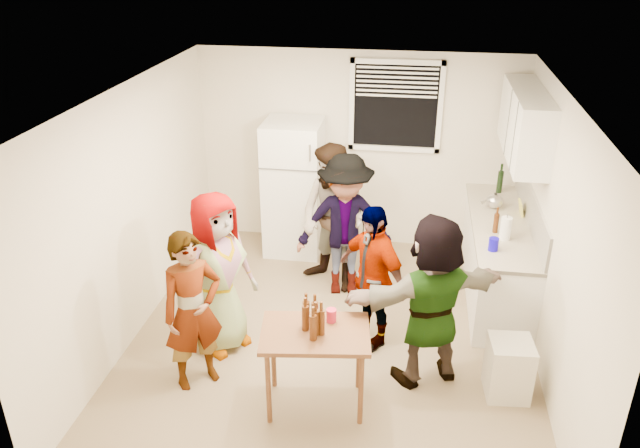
% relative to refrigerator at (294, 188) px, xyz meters
% --- Properties ---
extents(room, '(4.00, 4.50, 2.50)m').
position_rel_refrigerator_xyz_m(room, '(0.75, -1.88, -0.85)').
color(room, beige).
rests_on(room, ground).
extents(window, '(1.12, 0.10, 1.06)m').
position_rel_refrigerator_xyz_m(window, '(1.20, 0.33, 1.00)').
color(window, white).
rests_on(window, room).
extents(refrigerator, '(0.70, 0.70, 1.70)m').
position_rel_refrigerator_xyz_m(refrigerator, '(0.00, 0.00, 0.00)').
color(refrigerator, white).
rests_on(refrigerator, ground).
extents(counter_lower, '(0.60, 2.20, 0.86)m').
position_rel_refrigerator_xyz_m(counter_lower, '(2.45, -0.73, -0.42)').
color(counter_lower, white).
rests_on(counter_lower, ground).
extents(countertop, '(0.64, 2.22, 0.04)m').
position_rel_refrigerator_xyz_m(countertop, '(2.45, -0.73, 0.03)').
color(countertop, '#BBB09A').
rests_on(countertop, counter_lower).
extents(backsplash, '(0.03, 2.20, 0.36)m').
position_rel_refrigerator_xyz_m(backsplash, '(2.74, -0.73, 0.23)').
color(backsplash, beige).
rests_on(backsplash, countertop).
extents(upper_cabinets, '(0.34, 1.60, 0.70)m').
position_rel_refrigerator_xyz_m(upper_cabinets, '(2.58, -0.53, 1.10)').
color(upper_cabinets, white).
rests_on(upper_cabinets, room).
extents(kettle, '(0.29, 0.27, 0.20)m').
position_rel_refrigerator_xyz_m(kettle, '(2.40, -0.36, 0.05)').
color(kettle, silver).
rests_on(kettle, countertop).
extents(paper_towel, '(0.11, 0.11, 0.24)m').
position_rel_refrigerator_xyz_m(paper_towel, '(2.43, -1.16, 0.05)').
color(paper_towel, white).
rests_on(paper_towel, countertop).
extents(wine_bottle, '(0.07, 0.07, 0.27)m').
position_rel_refrigerator_xyz_m(wine_bottle, '(2.50, 0.12, 0.05)').
color(wine_bottle, black).
rests_on(wine_bottle, countertop).
extents(beer_bottle_counter, '(0.05, 0.05, 0.21)m').
position_rel_refrigerator_xyz_m(beer_bottle_counter, '(2.35, -1.01, 0.05)').
color(beer_bottle_counter, '#47230C').
rests_on(beer_bottle_counter, countertop).
extents(blue_cup, '(0.10, 0.10, 0.13)m').
position_rel_refrigerator_xyz_m(blue_cup, '(2.29, -1.43, 0.05)').
color(blue_cup, '#0F04C8').
rests_on(blue_cup, countertop).
extents(picture_frame, '(0.02, 0.19, 0.16)m').
position_rel_refrigerator_xyz_m(picture_frame, '(2.67, -0.50, 0.13)').
color(picture_frame, '#E4DD50').
rests_on(picture_frame, countertop).
extents(trash_bin, '(0.40, 0.40, 0.55)m').
position_rel_refrigerator_xyz_m(trash_bin, '(2.41, -2.47, -0.60)').
color(trash_bin, beige).
rests_on(trash_bin, ground).
extents(serving_table, '(0.98, 0.72, 0.76)m').
position_rel_refrigerator_xyz_m(serving_table, '(0.74, -2.87, -0.85)').
color(serving_table, brown).
rests_on(serving_table, ground).
extents(beer_bottle_table, '(0.06, 0.06, 0.23)m').
position_rel_refrigerator_xyz_m(beer_bottle_table, '(0.79, -2.89, -0.09)').
color(beer_bottle_table, '#47230C').
rests_on(beer_bottle_table, serving_table).
extents(red_cup, '(0.09, 0.09, 0.12)m').
position_rel_refrigerator_xyz_m(red_cup, '(0.85, -2.70, -0.09)').
color(red_cup, '#C2203C').
rests_on(red_cup, serving_table).
extents(guest_grey, '(1.80, 1.59, 0.52)m').
position_rel_refrigerator_xyz_m(guest_grey, '(-0.32, -2.15, -0.85)').
color(guest_grey, gray).
rests_on(guest_grey, ground).
extents(guest_stripe, '(1.41, 1.50, 0.36)m').
position_rel_refrigerator_xyz_m(guest_stripe, '(-0.37, -2.72, -0.85)').
color(guest_stripe, '#141933').
rests_on(guest_stripe, ground).
extents(guest_back_left, '(1.62, 1.89, 0.65)m').
position_rel_refrigerator_xyz_m(guest_back_left, '(0.61, -0.85, -0.85)').
color(guest_back_left, brown).
rests_on(guest_back_left, ground).
extents(guest_back_right, '(1.33, 1.81, 0.61)m').
position_rel_refrigerator_xyz_m(guest_back_right, '(0.76, -0.94, -0.85)').
color(guest_back_right, '#45464B').
rests_on(guest_back_right, ground).
extents(guest_black, '(1.66, 1.70, 0.37)m').
position_rel_refrigerator_xyz_m(guest_black, '(1.13, -1.87, -0.85)').
color(guest_black, black).
rests_on(guest_black, ground).
extents(guest_orange, '(2.09, 2.15, 0.48)m').
position_rel_refrigerator_xyz_m(guest_orange, '(1.70, -2.34, -0.85)').
color(guest_orange, '#DD825C').
rests_on(guest_orange, ground).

